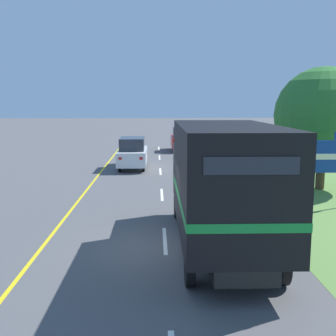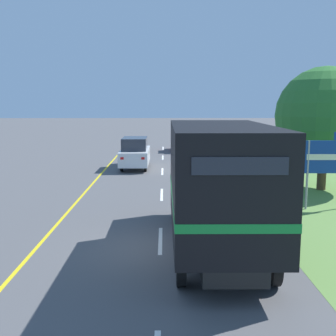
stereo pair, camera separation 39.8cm
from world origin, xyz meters
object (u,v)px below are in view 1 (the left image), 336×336
at_px(highway_sign, 326,159).
at_px(roadside_tree_near, 324,116).
at_px(roadside_tree_mid, 313,113).
at_px(lead_car_white, 133,153).
at_px(horse_trailer_truck, 222,182).
at_px(lead_car_red_ahead, 182,139).

relative_size(highway_sign, roadside_tree_near, 0.52).
height_order(roadside_tree_near, roadside_tree_mid, roadside_tree_near).
distance_m(lead_car_white, highway_sign, 13.65).
xyz_separation_m(horse_trailer_truck, lead_car_red_ahead, (0.39, 25.26, -1.01)).
bearing_deg(roadside_tree_mid, highway_sign, -107.77).
bearing_deg(highway_sign, lead_car_white, 127.89).
bearing_deg(roadside_tree_near, lead_car_white, 144.42).
xyz_separation_m(lead_car_red_ahead, highway_sign, (4.56, -20.47, 0.98)).
relative_size(highway_sign, roadside_tree_mid, 0.59).
relative_size(lead_car_red_ahead, roadside_tree_mid, 0.78).
xyz_separation_m(roadside_tree_near, roadside_tree_mid, (2.29, 7.53, -0.04)).
bearing_deg(highway_sign, roadside_tree_near, 70.61).
height_order(horse_trailer_truck, highway_sign, horse_trailer_truck).
height_order(lead_car_red_ahead, roadside_tree_near, roadside_tree_near).
bearing_deg(lead_car_red_ahead, roadside_tree_near, -70.52).
xyz_separation_m(lead_car_white, roadside_tree_mid, (11.99, 0.60, 2.58)).
distance_m(lead_car_white, lead_car_red_ahead, 10.44).
height_order(lead_car_white, roadside_tree_near, roadside_tree_near).
bearing_deg(lead_car_red_ahead, lead_car_white, -111.34).
relative_size(horse_trailer_truck, lead_car_red_ahead, 1.93).
relative_size(lead_car_white, lead_car_red_ahead, 1.12).
height_order(horse_trailer_truck, roadside_tree_near, roadside_tree_near).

